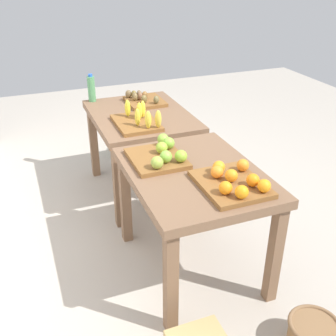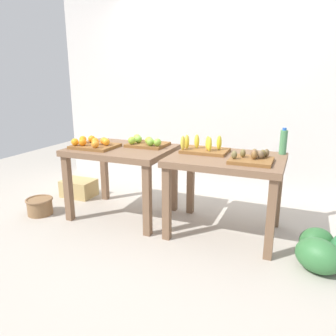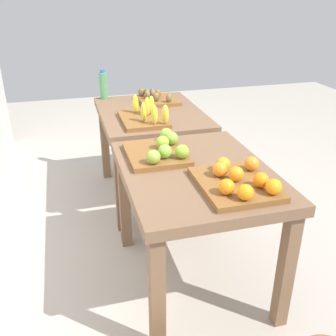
{
  "view_description": "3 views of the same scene",
  "coord_description": "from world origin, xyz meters",
  "px_view_note": "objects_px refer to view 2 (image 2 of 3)",
  "views": [
    {
      "loc": [
        -2.61,
        0.97,
        1.98
      ],
      "look_at": [
        -0.08,
        -0.01,
        0.55
      ],
      "focal_mm": 43.76,
      "sensor_mm": 36.0,
      "label": 1
    },
    {
      "loc": [
        1.19,
        -2.93,
        1.46
      ],
      "look_at": [
        -0.02,
        -0.03,
        0.6
      ],
      "focal_mm": 35.02,
      "sensor_mm": 36.0,
      "label": 2
    },
    {
      "loc": [
        -2.36,
        0.65,
        1.68
      ],
      "look_at": [
        -0.1,
        0.03,
        0.56
      ],
      "focal_mm": 41.28,
      "sensor_mm": 36.0,
      "label": 3
    }
  ],
  "objects_px": {
    "orange_bin": "(94,144)",
    "water_bottle": "(283,142)",
    "apple_bin": "(146,143)",
    "banana_crate": "(204,148)",
    "display_table_left": "(122,158)",
    "wicker_basket": "(40,206)",
    "cardboard_produce_box": "(79,188)",
    "kiwi_bin": "(252,158)",
    "watermelon_pile": "(330,250)",
    "display_table_right": "(226,168)"
  },
  "relations": [
    {
      "from": "display_table_left",
      "to": "water_bottle",
      "type": "relative_size",
      "value": 4.12
    },
    {
      "from": "water_bottle",
      "to": "kiwi_bin",
      "type": "bearing_deg",
      "value": -117.88
    },
    {
      "from": "cardboard_produce_box",
      "to": "orange_bin",
      "type": "bearing_deg",
      "value": -36.65
    },
    {
      "from": "water_bottle",
      "to": "watermelon_pile",
      "type": "height_order",
      "value": "water_bottle"
    },
    {
      "from": "orange_bin",
      "to": "banana_crate",
      "type": "distance_m",
      "value": 1.15
    },
    {
      "from": "water_bottle",
      "to": "wicker_basket",
      "type": "bearing_deg",
      "value": -164.87
    },
    {
      "from": "banana_crate",
      "to": "cardboard_produce_box",
      "type": "relative_size",
      "value": 1.11
    },
    {
      "from": "banana_crate",
      "to": "orange_bin",
      "type": "bearing_deg",
      "value": -168.67
    },
    {
      "from": "wicker_basket",
      "to": "cardboard_produce_box",
      "type": "height_order",
      "value": "cardboard_produce_box"
    },
    {
      "from": "orange_bin",
      "to": "water_bottle",
      "type": "relative_size",
      "value": 1.76
    },
    {
      "from": "display_table_left",
      "to": "display_table_right",
      "type": "height_order",
      "value": "same"
    },
    {
      "from": "display_table_left",
      "to": "water_bottle",
      "type": "distance_m",
      "value": 1.63
    },
    {
      "from": "water_bottle",
      "to": "apple_bin",
      "type": "bearing_deg",
      "value": -173.0
    },
    {
      "from": "banana_crate",
      "to": "display_table_left",
      "type": "bearing_deg",
      "value": -173.52
    },
    {
      "from": "apple_bin",
      "to": "banana_crate",
      "type": "xyz_separation_m",
      "value": [
        0.65,
        -0.05,
        0.0
      ]
    },
    {
      "from": "orange_bin",
      "to": "cardboard_produce_box",
      "type": "distance_m",
      "value": 1.0
    },
    {
      "from": "kiwi_bin",
      "to": "display_table_left",
      "type": "bearing_deg",
      "value": 175.46
    },
    {
      "from": "apple_bin",
      "to": "cardboard_produce_box",
      "type": "xyz_separation_m",
      "value": [
        -1.05,
        0.15,
        -0.69
      ]
    },
    {
      "from": "display_table_left",
      "to": "banana_crate",
      "type": "bearing_deg",
      "value": 6.48
    },
    {
      "from": "display_table_right",
      "to": "watermelon_pile",
      "type": "distance_m",
      "value": 1.09
    },
    {
      "from": "orange_bin",
      "to": "cardboard_produce_box",
      "type": "xyz_separation_m",
      "value": [
        -0.57,
        0.43,
        -0.69
      ]
    },
    {
      "from": "apple_bin",
      "to": "banana_crate",
      "type": "relative_size",
      "value": 0.96
    },
    {
      "from": "kiwi_bin",
      "to": "cardboard_produce_box",
      "type": "distance_m",
      "value": 2.34
    },
    {
      "from": "watermelon_pile",
      "to": "wicker_basket",
      "type": "height_order",
      "value": "watermelon_pile"
    },
    {
      "from": "display_table_left",
      "to": "wicker_basket",
      "type": "bearing_deg",
      "value": -158.01
    },
    {
      "from": "kiwi_bin",
      "to": "watermelon_pile",
      "type": "distance_m",
      "value": 0.96
    },
    {
      "from": "water_bottle",
      "to": "cardboard_produce_box",
      "type": "height_order",
      "value": "water_bottle"
    },
    {
      "from": "display_table_left",
      "to": "cardboard_produce_box",
      "type": "distance_m",
      "value": 1.04
    },
    {
      "from": "kiwi_bin",
      "to": "banana_crate",
      "type": "bearing_deg",
      "value": 157.29
    },
    {
      "from": "apple_bin",
      "to": "cardboard_produce_box",
      "type": "height_order",
      "value": "apple_bin"
    },
    {
      "from": "wicker_basket",
      "to": "water_bottle",
      "type": "bearing_deg",
      "value": 15.13
    },
    {
      "from": "kiwi_bin",
      "to": "water_bottle",
      "type": "distance_m",
      "value": 0.49
    },
    {
      "from": "display_table_left",
      "to": "watermelon_pile",
      "type": "distance_m",
      "value": 2.12
    },
    {
      "from": "apple_bin",
      "to": "banana_crate",
      "type": "distance_m",
      "value": 0.65
    },
    {
      "from": "display_table_left",
      "to": "kiwi_bin",
      "type": "distance_m",
      "value": 1.38
    },
    {
      "from": "display_table_right",
      "to": "cardboard_produce_box",
      "type": "bearing_deg",
      "value": 171.27
    },
    {
      "from": "display_table_left",
      "to": "watermelon_pile",
      "type": "relative_size",
      "value": 1.56
    },
    {
      "from": "display_table_left",
      "to": "wicker_basket",
      "type": "xyz_separation_m",
      "value": [
        -0.87,
        -0.35,
        -0.55
      ]
    },
    {
      "from": "display_table_right",
      "to": "apple_bin",
      "type": "height_order",
      "value": "apple_bin"
    },
    {
      "from": "banana_crate",
      "to": "watermelon_pile",
      "type": "xyz_separation_m",
      "value": [
        1.18,
        -0.35,
        -0.67
      ]
    },
    {
      "from": "display_table_right",
      "to": "banana_crate",
      "type": "distance_m",
      "value": 0.31
    },
    {
      "from": "display_table_left",
      "to": "water_bottle",
      "type": "xyz_separation_m",
      "value": [
        1.59,
        0.31,
        0.23
      ]
    },
    {
      "from": "apple_bin",
      "to": "water_bottle",
      "type": "distance_m",
      "value": 1.38
    },
    {
      "from": "kiwi_bin",
      "to": "watermelon_pile",
      "type": "bearing_deg",
      "value": -12.12
    },
    {
      "from": "wicker_basket",
      "to": "apple_bin",
      "type": "bearing_deg",
      "value": 24.57
    },
    {
      "from": "orange_bin",
      "to": "kiwi_bin",
      "type": "bearing_deg",
      "value": 0.67
    },
    {
      "from": "orange_bin",
      "to": "banana_crate",
      "type": "relative_size",
      "value": 1.01
    },
    {
      "from": "kiwi_bin",
      "to": "cardboard_produce_box",
      "type": "relative_size",
      "value": 0.9
    },
    {
      "from": "apple_bin",
      "to": "wicker_basket",
      "type": "height_order",
      "value": "apple_bin"
    },
    {
      "from": "apple_bin",
      "to": "water_bottle",
      "type": "relative_size",
      "value": 1.69
    }
  ]
}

